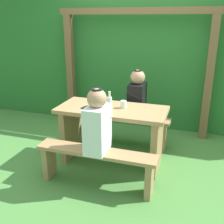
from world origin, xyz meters
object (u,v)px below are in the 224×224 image
Objects in this scene: bench_near at (96,161)px; person_black_coat at (137,96)px; bottle_left at (100,100)px; bottle_right at (109,102)px; picnic_table at (112,126)px; cell_phone at (86,107)px; bench_far at (124,124)px; person_white_shirt at (97,123)px; drinking_glass at (123,104)px.

bench_near is 1.95× the size of person_black_coat.
bottle_right is (0.15, -0.07, 0.00)m from bottle_left.
cell_phone reaches higher than picnic_table.
bottle_left is 0.20m from cell_phone.
picnic_table is 1.00× the size of bench_far.
bench_near is 0.46m from person_white_shirt.
person_white_shirt is at bearing -88.83° from bench_far.
bench_far is 1.95× the size of person_black_coat.
picnic_table reaches higher than bench_near.
person_black_coat is (0.19, 1.17, 0.46)m from bench_near.
bottle_right is 1.67× the size of cell_phone.
bench_near is 0.81m from drinking_glass.
drinking_glass is (0.14, 0.63, 0.50)m from bench_near.
bench_far is 0.88m from cell_phone.
person_white_shirt and person_black_coat have the same top height.
cell_phone is at bearing -115.17° from bench_far.
picnic_table is 6.15× the size of bottle_left.
drinking_glass is at bearing 77.54° from bench_near.
drinking_glass is (0.14, -0.54, 0.50)m from bench_far.
person_black_coat is (0.17, 1.16, 0.00)m from person_white_shirt.
bottle_right is at bearing -25.19° from bottle_left.
bench_near is at bearing -172.06° from person_white_shirt.
person_black_coat is at bearing -0.98° from bench_far.
bench_near is at bearing -74.18° from bottle_left.
drinking_glass is (-0.05, -0.54, 0.04)m from person_black_coat.
cell_phone is (-0.15, -0.10, -0.08)m from bottle_left.
bottle_right is at bearing -91.25° from bench_far.
person_white_shirt is (0.02, -1.17, 0.46)m from bench_far.
bottle_left is 1.63× the size of cell_phone.
bottle_left is at bearing -122.33° from person_black_coat.
drinking_glass is at bearing 34.80° from bottle_right.
drinking_glass is (0.14, 0.04, 0.30)m from picnic_table.
cell_phone is at bearing -163.29° from drinking_glass.
picnic_table is 0.62m from bench_far.
person_white_shirt reaches higher than picnic_table.
bottle_left is (-0.31, -0.03, 0.04)m from drinking_glass.
bench_near is at bearing -90.00° from bench_far.
bench_near is 0.75m from bottle_right.
bottle_right reaches higher than cell_phone.
bottle_left reaches higher than drinking_glass.
bottle_right reaches higher than bench_near.
person_black_coat is at bearing 72.14° from cell_phone.
bottle_right is at bearing 91.54° from bench_near.
person_black_coat is at bearing 81.73° from person_white_shirt.
bottle_right is at bearing -145.20° from drinking_glass.
person_white_shirt reaches higher than bottle_left.
person_black_coat reaches higher than bench_near.
bench_near is 10.00× the size of cell_phone.
person_white_shirt is 0.60m from cell_phone.
picnic_table is at bearing -3.58° from bottle_left.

